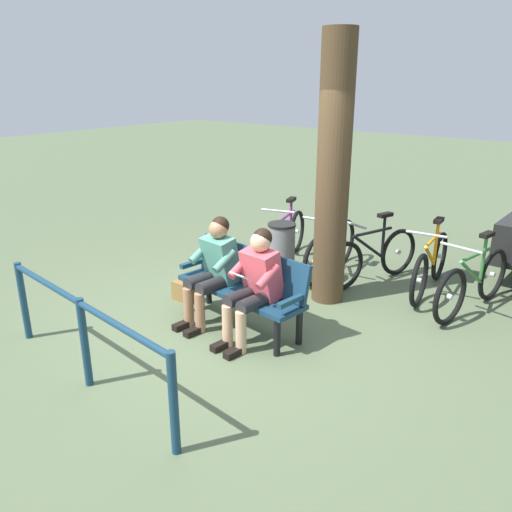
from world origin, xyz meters
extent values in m
plane|color=#566647|center=(0.00, 0.00, 0.00)|extent=(40.00, 40.00, 0.00)
cube|color=navy|center=(-0.15, -0.17, 0.42)|extent=(1.64, 0.62, 0.05)
cube|color=navy|center=(-0.17, -0.36, 0.66)|extent=(1.61, 0.32, 0.42)
cube|color=navy|center=(-0.90, -0.08, 0.56)|extent=(0.11, 0.40, 0.05)
cube|color=navy|center=(0.61, -0.26, 0.56)|extent=(0.11, 0.40, 0.05)
cylinder|color=black|center=(-0.84, 0.09, 0.20)|extent=(0.07, 0.07, 0.40)
cylinder|color=black|center=(0.59, -0.08, 0.20)|extent=(0.07, 0.07, 0.40)
cylinder|color=black|center=(-0.88, -0.25, 0.20)|extent=(0.07, 0.07, 0.40)
cylinder|color=black|center=(0.55, -0.42, 0.20)|extent=(0.07, 0.07, 0.40)
cube|color=#D84C59|center=(-0.47, -0.15, 0.71)|extent=(0.41, 0.35, 0.55)
sphere|color=#D8A884|center=(-0.47, -0.13, 1.06)|extent=(0.21, 0.21, 0.21)
sphere|color=black|center=(-0.47, -0.16, 1.10)|extent=(0.20, 0.20, 0.20)
cylinder|color=#262628|center=(-0.55, 0.06, 0.49)|extent=(0.20, 0.41, 0.15)
cylinder|color=#D8A884|center=(-0.52, 0.26, 0.23)|extent=(0.11, 0.11, 0.45)
cube|color=black|center=(-0.51, 0.36, 0.04)|extent=(0.11, 0.23, 0.07)
cylinder|color=#D84C59|center=(-0.65, -0.01, 0.77)|extent=(0.12, 0.31, 0.23)
cylinder|color=#262628|center=(-0.35, 0.04, 0.49)|extent=(0.20, 0.41, 0.15)
cylinder|color=#D8A884|center=(-0.32, 0.24, 0.23)|extent=(0.11, 0.11, 0.45)
cube|color=black|center=(-0.31, 0.34, 0.04)|extent=(0.11, 0.23, 0.07)
cylinder|color=#D84C59|center=(-0.26, -0.05, 0.77)|extent=(0.12, 0.31, 0.23)
cube|color=silver|center=(-0.43, 0.15, 0.77)|extent=(0.21, 0.14, 0.09)
cube|color=#4C8C7A|center=(0.17, -0.22, 0.71)|extent=(0.41, 0.35, 0.55)
sphere|color=#A87554|center=(0.17, -0.20, 1.06)|extent=(0.21, 0.21, 0.21)
sphere|color=black|center=(0.17, -0.23, 1.10)|extent=(0.20, 0.20, 0.20)
cylinder|color=#262628|center=(0.09, -0.01, 0.49)|extent=(0.20, 0.41, 0.15)
cylinder|color=#A87554|center=(0.11, 0.18, 0.23)|extent=(0.11, 0.11, 0.45)
cube|color=black|center=(0.13, 0.28, 0.04)|extent=(0.11, 0.23, 0.07)
cylinder|color=#4C8C7A|center=(-0.02, -0.08, 0.77)|extent=(0.12, 0.31, 0.23)
cylinder|color=#262628|center=(0.29, -0.04, 0.49)|extent=(0.20, 0.41, 0.15)
cylinder|color=#A87554|center=(0.31, 0.16, 0.23)|extent=(0.11, 0.11, 0.45)
cube|color=black|center=(0.32, 0.26, 0.04)|extent=(0.11, 0.23, 0.07)
cylinder|color=#4C8C7A|center=(0.38, -0.13, 0.77)|extent=(0.12, 0.31, 0.23)
cube|color=olive|center=(0.84, -0.28, 0.12)|extent=(0.30, 0.15, 0.24)
cylinder|color=#4C3823|center=(-0.53, -1.43, 1.57)|extent=(0.39, 0.39, 3.14)
cylinder|color=slate|center=(0.22, -1.49, 0.40)|extent=(0.35, 0.35, 0.80)
cylinder|color=black|center=(0.22, -1.49, 0.82)|extent=(0.37, 0.37, 0.03)
torus|color=black|center=(-1.95, -1.66, 0.33)|extent=(0.18, 0.66, 0.66)
cylinder|color=silver|center=(-1.95, -1.66, 0.33)|extent=(0.06, 0.07, 0.06)
torus|color=black|center=(-2.13, -2.66, 0.33)|extent=(0.18, 0.66, 0.66)
cylinder|color=silver|center=(-2.13, -2.66, 0.33)|extent=(0.06, 0.07, 0.06)
cylinder|color=#337238|center=(-2.04, -2.16, 0.71)|extent=(0.16, 0.63, 0.04)
cylinder|color=#337238|center=(-2.03, -2.08, 0.51)|extent=(0.15, 0.59, 0.43)
cylinder|color=#337238|center=(-2.07, -2.34, 0.63)|extent=(0.04, 0.04, 0.55)
cube|color=black|center=(-2.07, -2.34, 0.91)|extent=(0.13, 0.23, 0.05)
cylinder|color=#B2B2B7|center=(-1.96, -1.76, 0.88)|extent=(0.48, 0.12, 0.03)
torus|color=black|center=(-1.49, -1.92, 0.33)|extent=(0.13, 0.66, 0.66)
cylinder|color=silver|center=(-1.49, -1.92, 0.33)|extent=(0.06, 0.07, 0.06)
torus|color=black|center=(-1.38, -2.93, 0.33)|extent=(0.13, 0.66, 0.66)
cylinder|color=silver|center=(-1.38, -2.93, 0.33)|extent=(0.06, 0.07, 0.06)
cylinder|color=orange|center=(-1.44, -2.43, 0.71)|extent=(0.11, 0.63, 0.04)
cylinder|color=orange|center=(-1.45, -2.35, 0.51)|extent=(0.10, 0.60, 0.43)
cylinder|color=orange|center=(-1.42, -2.61, 0.63)|extent=(0.04, 0.04, 0.55)
cube|color=black|center=(-1.42, -2.61, 0.91)|extent=(0.11, 0.23, 0.05)
cylinder|color=#B2B2B7|center=(-1.48, -2.02, 0.88)|extent=(0.48, 0.08, 0.03)
torus|color=black|center=(-0.55, -1.79, 0.33)|extent=(0.27, 0.65, 0.66)
cylinder|color=silver|center=(-0.55, -1.79, 0.33)|extent=(0.07, 0.07, 0.06)
torus|color=black|center=(-0.87, -2.75, 0.33)|extent=(0.27, 0.65, 0.66)
cylinder|color=silver|center=(-0.87, -2.75, 0.33)|extent=(0.07, 0.07, 0.06)
cylinder|color=black|center=(-0.71, -2.27, 0.71)|extent=(0.24, 0.61, 0.04)
cylinder|color=black|center=(-0.68, -2.19, 0.51)|extent=(0.23, 0.58, 0.43)
cylinder|color=black|center=(-0.77, -2.44, 0.63)|extent=(0.04, 0.04, 0.55)
cube|color=black|center=(-0.77, -2.44, 0.91)|extent=(0.15, 0.24, 0.05)
cylinder|color=#B2B2B7|center=(-0.58, -1.88, 0.88)|extent=(0.47, 0.18, 0.03)
torus|color=black|center=(-0.16, -1.70, 0.33)|extent=(0.13, 0.66, 0.66)
cylinder|color=silver|center=(-0.16, -1.70, 0.33)|extent=(0.06, 0.07, 0.06)
torus|color=black|center=(-0.05, -2.71, 0.33)|extent=(0.13, 0.66, 0.66)
cylinder|color=silver|center=(-0.05, -2.71, 0.33)|extent=(0.06, 0.07, 0.06)
cylinder|color=black|center=(-0.11, -2.21, 0.71)|extent=(0.11, 0.63, 0.04)
cylinder|color=black|center=(-0.12, -2.13, 0.51)|extent=(0.10, 0.60, 0.43)
cylinder|color=black|center=(-0.09, -2.39, 0.63)|extent=(0.04, 0.04, 0.55)
cube|color=black|center=(-0.09, -2.39, 0.91)|extent=(0.11, 0.23, 0.05)
cylinder|color=#B2B2B7|center=(-0.15, -1.80, 0.88)|extent=(0.48, 0.08, 0.03)
torus|color=black|center=(0.51, -1.74, 0.33)|extent=(0.24, 0.65, 0.66)
cylinder|color=silver|center=(0.51, -1.74, 0.33)|extent=(0.06, 0.07, 0.06)
torus|color=black|center=(0.79, -2.72, 0.33)|extent=(0.24, 0.65, 0.66)
cylinder|color=silver|center=(0.79, -2.72, 0.33)|extent=(0.06, 0.07, 0.06)
cylinder|color=#8C268C|center=(0.65, -2.23, 0.71)|extent=(0.22, 0.62, 0.04)
cylinder|color=#8C268C|center=(0.63, -2.15, 0.51)|extent=(0.21, 0.58, 0.43)
cylinder|color=#8C268C|center=(0.70, -2.40, 0.63)|extent=(0.04, 0.04, 0.55)
cube|color=black|center=(0.70, -2.40, 0.91)|extent=(0.15, 0.24, 0.05)
cylinder|color=#B2B2B7|center=(0.54, -1.84, 0.88)|extent=(0.47, 0.17, 0.03)
cylinder|color=navy|center=(-1.07, 1.68, 0.42)|extent=(0.07, 0.07, 0.85)
cylinder|color=navy|center=(0.20, 1.55, 0.42)|extent=(0.07, 0.07, 0.85)
cylinder|color=navy|center=(1.47, 1.41, 0.42)|extent=(0.07, 0.07, 0.85)
cylinder|color=navy|center=(0.20, 1.55, 0.81)|extent=(2.54, 0.32, 0.06)
camera|label=1|loc=(-3.46, 3.77, 2.65)|focal=36.04mm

